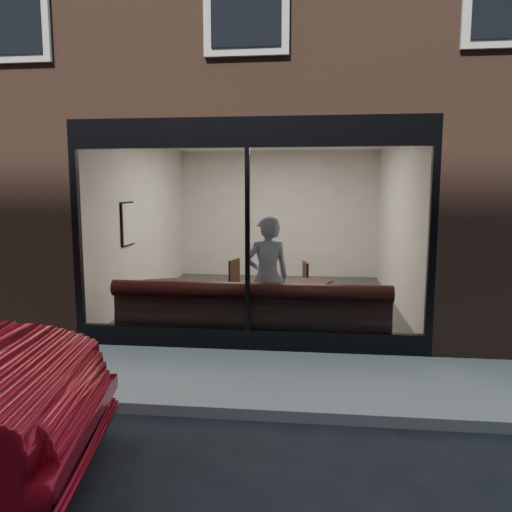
# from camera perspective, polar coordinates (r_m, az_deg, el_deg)

# --- Properties ---
(ground) EXTENTS (120.00, 120.00, 0.00)m
(ground) POSITION_cam_1_polar(r_m,az_deg,el_deg) (5.28, -3.99, -17.65)
(ground) COLOR black
(ground) RESTS_ON ground
(sidewalk_near) EXTENTS (40.00, 2.00, 0.01)m
(sidewalk_near) POSITION_cam_1_polar(r_m,az_deg,el_deg) (6.18, -2.24, -13.66)
(sidewalk_near) COLOR gray
(sidewalk_near) RESTS_ON ground
(kerb_near) EXTENTS (40.00, 0.10, 0.12)m
(kerb_near) POSITION_cam_1_polar(r_m,az_deg,el_deg) (5.21, -4.10, -17.28)
(kerb_near) COLOR gray
(kerb_near) RESTS_ON ground
(host_building_pier_left) EXTENTS (2.50, 12.00, 3.20)m
(host_building_pier_left) POSITION_cam_1_polar(r_m,az_deg,el_deg) (13.52, -13.56, 4.75)
(host_building_pier_left) COLOR brown
(host_building_pier_left) RESTS_ON ground
(host_building_pier_right) EXTENTS (2.50, 12.00, 3.20)m
(host_building_pier_right) POSITION_cam_1_polar(r_m,az_deg,el_deg) (13.02, 19.30, 4.42)
(host_building_pier_right) COLOR brown
(host_building_pier_right) RESTS_ON ground
(host_building_backfill) EXTENTS (5.00, 6.00, 3.20)m
(host_building_backfill) POSITION_cam_1_polar(r_m,az_deg,el_deg) (15.72, 3.33, 5.35)
(host_building_backfill) COLOR brown
(host_building_backfill) RESTS_ON ground
(cafe_floor) EXTENTS (6.00, 6.00, 0.00)m
(cafe_floor) POSITION_cam_1_polar(r_m,az_deg,el_deg) (9.98, 1.28, -5.22)
(cafe_floor) COLOR #2D2D30
(cafe_floor) RESTS_ON ground
(cafe_ceiling) EXTENTS (6.00, 6.00, 0.00)m
(cafe_ceiling) POSITION_cam_1_polar(r_m,az_deg,el_deg) (9.77, 1.34, 13.22)
(cafe_ceiling) COLOR white
(cafe_ceiling) RESTS_ON host_building_upper
(cafe_wall_back) EXTENTS (5.00, 0.00, 5.00)m
(cafe_wall_back) POSITION_cam_1_polar(r_m,az_deg,el_deg) (12.72, 2.55, 4.78)
(cafe_wall_back) COLOR silver
(cafe_wall_back) RESTS_ON ground
(cafe_wall_left) EXTENTS (0.00, 6.00, 6.00)m
(cafe_wall_left) POSITION_cam_1_polar(r_m,az_deg,el_deg) (10.28, -12.68, 3.89)
(cafe_wall_left) COLOR silver
(cafe_wall_left) RESTS_ON ground
(cafe_wall_right) EXTENTS (0.00, 6.00, 6.00)m
(cafe_wall_right) POSITION_cam_1_polar(r_m,az_deg,el_deg) (9.84, 15.94, 3.61)
(cafe_wall_right) COLOR silver
(cafe_wall_right) RESTS_ON ground
(storefront_kick) EXTENTS (5.00, 0.10, 0.30)m
(storefront_kick) POSITION_cam_1_polar(r_m,az_deg,el_deg) (7.11, -0.94, -9.51)
(storefront_kick) COLOR black
(storefront_kick) RESTS_ON ground
(storefront_header) EXTENTS (5.00, 0.10, 0.40)m
(storefront_header) POSITION_cam_1_polar(r_m,az_deg,el_deg) (6.83, -0.99, 13.96)
(storefront_header) COLOR black
(storefront_header) RESTS_ON host_building_upper
(storefront_mullion) EXTENTS (0.06, 0.10, 2.50)m
(storefront_mullion) POSITION_cam_1_polar(r_m,az_deg,el_deg) (6.83, -0.97, 1.78)
(storefront_mullion) COLOR black
(storefront_mullion) RESTS_ON storefront_kick
(storefront_glass) EXTENTS (4.80, 0.00, 4.80)m
(storefront_glass) POSITION_cam_1_polar(r_m,az_deg,el_deg) (6.80, -1.00, 1.75)
(storefront_glass) COLOR white
(storefront_glass) RESTS_ON storefront_kick
(banquette) EXTENTS (4.00, 0.55, 0.45)m
(banquette) POSITION_cam_1_polar(r_m,az_deg,el_deg) (7.47, -0.54, -8.06)
(banquette) COLOR #331412
(banquette) RESTS_ON cafe_floor
(person) EXTENTS (0.79, 0.64, 1.85)m
(person) POSITION_cam_1_polar(r_m,az_deg,el_deg) (7.51, 1.29, -2.47)
(person) COLOR #A5BEE0
(person) RESTS_ON cafe_floor
(cafe_table_left) EXTENTS (0.92, 0.92, 0.04)m
(cafe_table_left) POSITION_cam_1_polar(r_m,az_deg,el_deg) (8.18, -10.23, -3.09)
(cafe_table_left) COLOR black
(cafe_table_left) RESTS_ON cafe_floor
(cafe_table_right) EXTENTS (0.72, 0.72, 0.04)m
(cafe_table_right) POSITION_cam_1_polar(r_m,az_deg,el_deg) (8.16, 6.32, -3.03)
(cafe_table_right) COLOR black
(cafe_table_right) RESTS_ON cafe_floor
(cafe_chair_left) EXTENTS (0.51, 0.51, 0.04)m
(cafe_chair_left) POSITION_cam_1_polar(r_m,az_deg,el_deg) (9.48, -3.52, -4.57)
(cafe_chair_left) COLOR black
(cafe_chair_left) RESTS_ON cafe_floor
(cafe_chair_right) EXTENTS (0.50, 0.50, 0.04)m
(cafe_chair_right) POSITION_cam_1_polar(r_m,az_deg,el_deg) (9.09, 4.44, -5.11)
(cafe_chair_right) COLOR black
(cafe_chair_right) RESTS_ON cafe_floor
(wall_poster) EXTENTS (0.02, 0.55, 0.74)m
(wall_poster) POSITION_cam_1_polar(r_m,az_deg,el_deg) (9.37, -14.36, 3.59)
(wall_poster) COLOR white
(wall_poster) RESTS_ON cafe_wall_left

